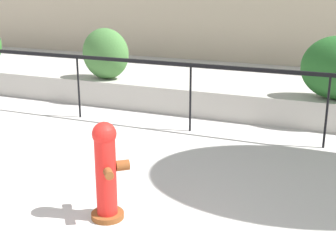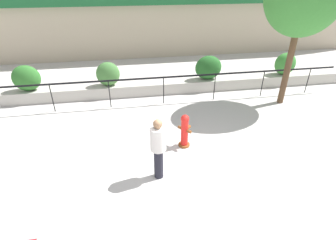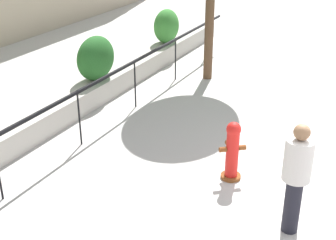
# 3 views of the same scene
# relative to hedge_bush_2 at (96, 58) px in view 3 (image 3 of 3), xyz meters

# --- Properties ---
(ground_plane) EXTENTS (120.00, 120.00, 0.00)m
(ground_plane) POSITION_rel_hedge_bush_2_xyz_m (-2.19, -6.00, -1.03)
(ground_plane) COLOR #BCB7B2
(planter_wall_low) EXTENTS (18.00, 0.70, 0.50)m
(planter_wall_low) POSITION_rel_hedge_bush_2_xyz_m (-2.19, 0.00, -0.78)
(planter_wall_low) COLOR #B7B2A8
(planter_wall_low) RESTS_ON ground
(fence_railing_segment) EXTENTS (15.00, 0.05, 1.15)m
(fence_railing_segment) POSITION_rel_hedge_bush_2_xyz_m (-2.19, -1.10, -0.02)
(fence_railing_segment) COLOR black
(fence_railing_segment) RESTS_ON ground
(hedge_bush_2) EXTENTS (1.19, 0.70, 1.07)m
(hedge_bush_2) POSITION_rel_hedge_bush_2_xyz_m (0.00, 0.00, 0.00)
(hedge_bush_2) COLOR #235B23
(hedge_bush_2) RESTS_ON planter_wall_low
(hedge_bush_3) EXTENTS (1.00, 0.70, 1.02)m
(hedge_bush_3) POSITION_rel_hedge_bush_2_xyz_m (3.72, 0.00, -0.02)
(hedge_bush_3) COLOR #387F33
(hedge_bush_3) RESTS_ON planter_wall_low
(fire_hydrant) EXTENTS (0.50, 0.50, 1.08)m
(fire_hydrant) POSITION_rel_hedge_bush_2_xyz_m (-2.03, -4.20, -0.48)
(fire_hydrant) COLOR brown
(fire_hydrant) RESTS_ON ground
(pedestrian) EXTENTS (0.56, 0.56, 1.73)m
(pedestrian) POSITION_rel_hedge_bush_2_xyz_m (-3.01, -5.48, -0.05)
(pedestrian) COLOR black
(pedestrian) RESTS_ON ground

